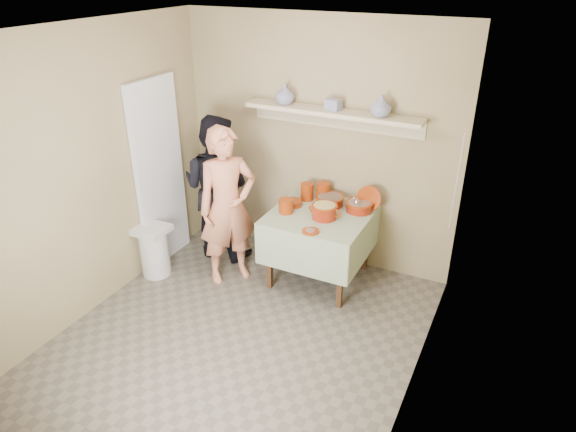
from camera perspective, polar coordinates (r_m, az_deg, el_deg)
The scene contains 22 objects.
ground at distance 4.69m, azimuth -5.85°, elevation -13.83°, with size 3.50×3.50×0.00m, color #60594C.
tile_panel at distance 5.60m, azimuth -14.07°, elevation 4.55°, with size 0.06×0.70×2.00m, color silver.
plate_stack_a at distance 5.38m, azimuth 2.12°, elevation 2.72°, with size 0.14×0.14×0.18m, color maroon.
plate_stack_b at distance 5.41m, azimuth 3.93°, elevation 2.79°, with size 0.15×0.15×0.18m, color maroon.
bowl_stack at distance 5.10m, azimuth -0.21°, elevation 1.13°, with size 0.15×0.15×0.15m, color maroon.
empty_bowl at distance 5.27m, azimuth 0.54°, elevation 1.47°, with size 0.19×0.19×0.06m, color maroon.
propped_lid at distance 5.22m, azimuth 8.97°, elevation 1.93°, with size 0.26×0.26×0.02m, color maroon.
vase_right at distance 4.92m, azimuth 10.31°, elevation 11.95°, with size 0.19×0.19×0.20m, color navy.
vase_left at distance 5.28m, azimuth -0.37°, elevation 13.39°, with size 0.20×0.20×0.21m, color navy.
ceramic_box at distance 5.10m, azimuth 5.05°, elevation 12.23°, with size 0.15×0.10×0.10m, color navy.
person_cook at distance 5.15m, azimuth -6.73°, elevation 1.03°, with size 0.60×0.39×1.65m, color #D37F5B.
person_helper at distance 5.65m, azimuth -7.96°, elevation 3.18°, with size 0.78×0.61×1.61m, color black.
room_shell at distance 3.85m, azimuth -6.96°, elevation 4.71°, with size 3.04×3.54×2.62m.
serving_table at distance 5.18m, azimuth 3.57°, elevation -0.89°, with size 0.97×0.97×0.76m.
cazuela_meat_a at distance 5.29m, azimuth 4.66°, elevation 1.81°, with size 0.30×0.30×0.10m.
cazuela_meat_b at distance 5.19m, azimuth 7.91°, elevation 1.14°, with size 0.28×0.28×0.10m.
ladle at distance 5.14m, azimuth 7.64°, elevation 1.53°, with size 0.08×0.26×0.19m.
cazuela_rice at distance 5.00m, azimuth 4.06°, elevation 0.64°, with size 0.33×0.25×0.14m.
front_plate at distance 4.77m, azimuth 2.52°, elevation -1.69°, with size 0.16×0.16×0.03m.
wall_shelf at distance 5.14m, azimuth 5.02°, elevation 11.22°, with size 1.80×0.25×0.21m.
trash_bin at distance 5.60m, azimuth -14.61°, elevation -3.73°, with size 0.32×0.32×0.56m.
electrical_cord at distance 4.83m, azimuth 18.21°, elevation 3.58°, with size 0.01×0.05×0.90m.
Camera 1 is at (1.98, -2.98, 3.04)m, focal length 32.00 mm.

